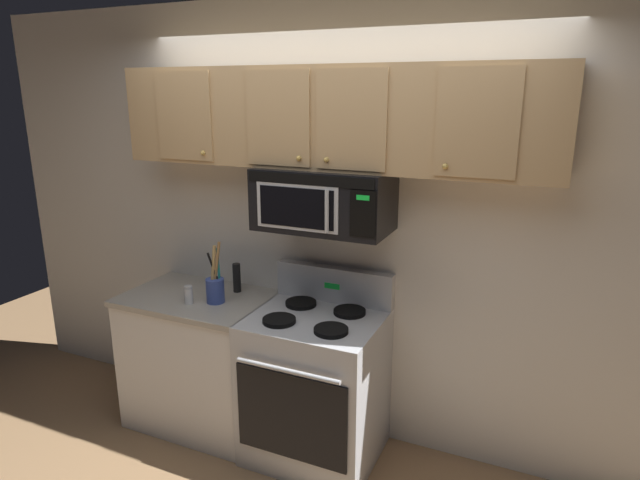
# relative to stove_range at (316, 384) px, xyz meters

# --- Properties ---
(back_wall) EXTENTS (5.20, 0.10, 2.70)m
(back_wall) POSITION_rel_stove_range_xyz_m (0.00, 0.37, 0.88)
(back_wall) COLOR silver
(back_wall) RESTS_ON ground_plane
(stove_range) EXTENTS (0.76, 0.69, 1.12)m
(stove_range) POSITION_rel_stove_range_xyz_m (0.00, 0.00, 0.00)
(stove_range) COLOR #B7BABF
(stove_range) RESTS_ON ground_plane
(over_range_microwave) EXTENTS (0.76, 0.43, 0.35)m
(over_range_microwave) POSITION_rel_stove_range_xyz_m (-0.00, 0.12, 1.11)
(over_range_microwave) COLOR black
(upper_cabinets) EXTENTS (2.50, 0.36, 0.55)m
(upper_cabinets) POSITION_rel_stove_range_xyz_m (-0.00, 0.15, 1.56)
(upper_cabinets) COLOR tan
(counter_segment) EXTENTS (0.93, 0.65, 0.90)m
(counter_segment) POSITION_rel_stove_range_xyz_m (-0.84, 0.01, -0.02)
(counter_segment) COLOR silver
(counter_segment) RESTS_ON ground_plane
(utensil_crock_blue) EXTENTS (0.11, 0.11, 0.39)m
(utensil_crock_blue) POSITION_rel_stove_range_xyz_m (-0.66, -0.04, 0.53)
(utensil_crock_blue) COLOR #384C9E
(utensil_crock_blue) RESTS_ON counter_segment
(salt_shaker) EXTENTS (0.05, 0.05, 0.12)m
(salt_shaker) POSITION_rel_stove_range_xyz_m (-0.80, -0.12, 0.49)
(salt_shaker) COLOR white
(salt_shaker) RESTS_ON counter_segment
(pepper_mill) EXTENTS (0.05, 0.05, 0.19)m
(pepper_mill) POSITION_rel_stove_range_xyz_m (-0.64, 0.17, 0.53)
(pepper_mill) COLOR black
(pepper_mill) RESTS_ON counter_segment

